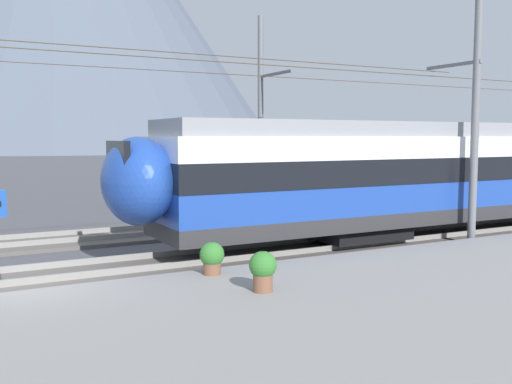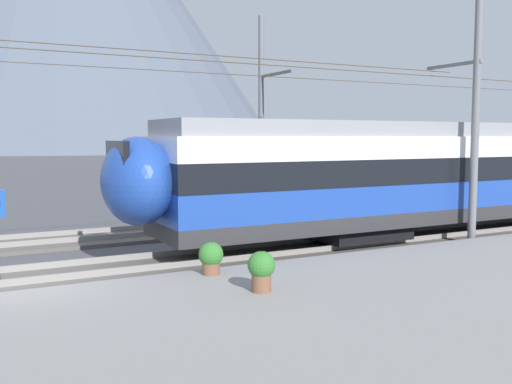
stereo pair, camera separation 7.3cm
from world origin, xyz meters
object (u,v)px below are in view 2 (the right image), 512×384
Objects in this scene: catenary_mast_mid at (472,111)px; catenary_mast_far_side at (263,114)px; potted_plant_by_shelter at (261,268)px; potted_plant_platform_edge at (211,256)px.

catenary_mast_far_side reaches higher than catenary_mast_mid.
catenary_mast_mid is 1.00× the size of catenary_mast_far_side.
catenary_mast_far_side is at bearing 105.33° from catenary_mast_mid.
catenary_mast_mid is at bearing 17.62° from potted_plant_by_shelter.
catenary_mast_far_side is at bearing 55.81° from potted_plant_platform_edge.
catenary_mast_far_side is at bearing 61.22° from potted_plant_by_shelter.
catenary_mast_mid is at bearing 6.33° from potted_plant_platform_edge.
potted_plant_by_shelter is (-8.77, -2.79, -3.32)m from catenary_mast_mid.
potted_plant_by_shelter is at bearing -118.78° from catenary_mast_far_side.
catenary_mast_mid is at bearing -74.67° from catenary_mast_far_side.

